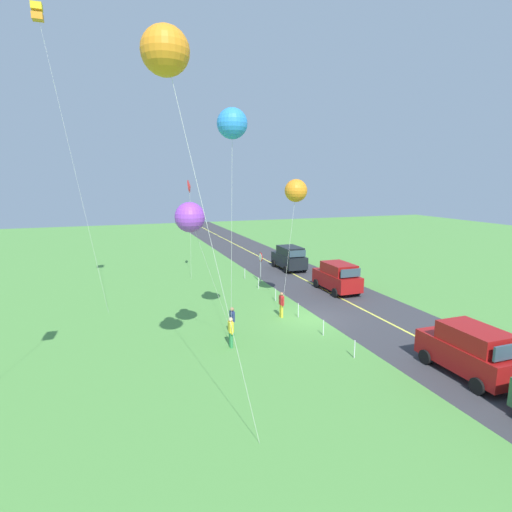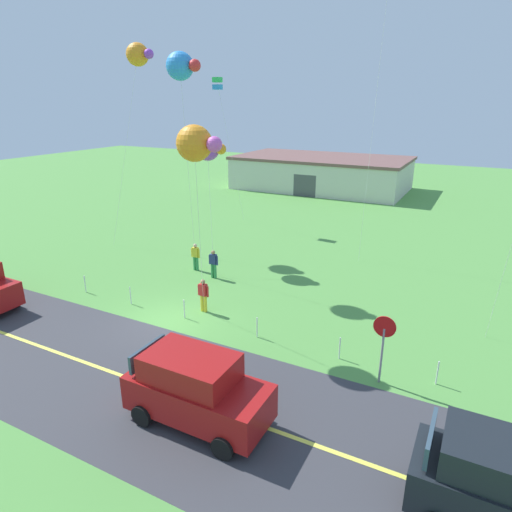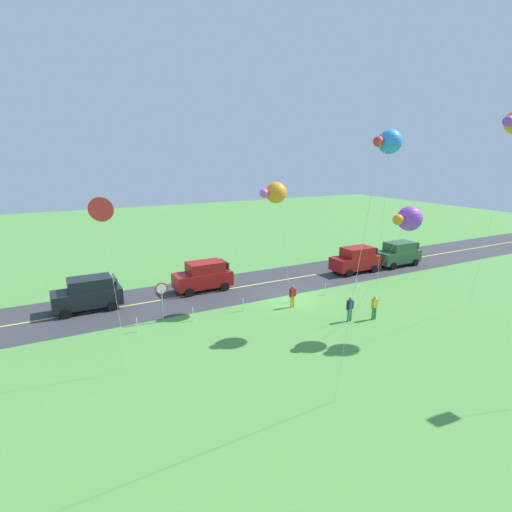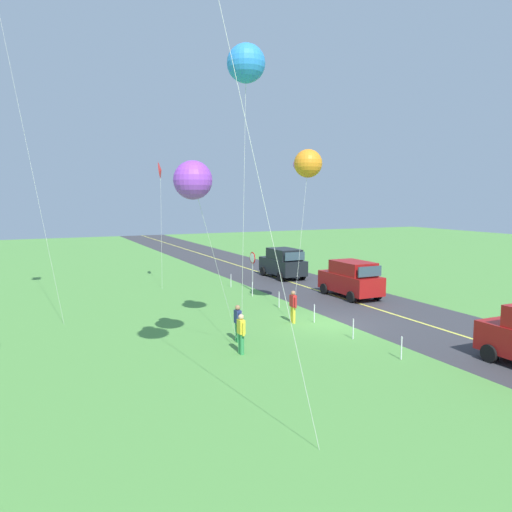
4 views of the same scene
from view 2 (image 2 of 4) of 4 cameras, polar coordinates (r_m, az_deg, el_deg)
The scene contains 21 objects.
ground_plane at distance 20.43m, azimuth -11.36°, elevation -8.43°, with size 120.00×120.00×0.10m, color #549342.
asphalt_road at distance 17.93m, azimuth -19.52°, elevation -13.29°, with size 120.00×7.00×0.00m, color #38383D.
road_centre_stripe at distance 17.93m, azimuth -19.52°, elevation -13.28°, with size 120.00×0.16×0.00m, color #E5E04C.
car_suv_foreground at distance 14.06m, azimuth -7.69°, elevation -16.46°, with size 4.40×2.12×2.24m.
car_parked_east_near at distance 12.57m, azimuth 29.91°, elevation -24.43°, with size 4.40×2.12×2.24m.
stop_sign at distance 15.85m, azimuth 16.03°, elevation -9.88°, with size 0.76×0.08×2.56m.
person_adult_near at distance 25.80m, azimuth -7.75°, elevation -0.00°, with size 0.58×0.22×1.60m.
person_adult_companion at distance 24.56m, azimuth -5.47°, elevation -0.92°, with size 0.58×0.22×1.60m.
person_child_watcher at distance 20.75m, azimuth -6.76°, elevation -4.90°, with size 0.58×0.22×1.60m.
kite_red_low at distance 24.51m, azimuth -9.59°, elevation 22.86°, with size 1.90×1.40×11.64m.
kite_blue_mid at distance 26.18m, azimuth -6.10°, elevation 13.54°, with size 2.48×3.18×7.43m.
kite_yellow_high at distance 17.59m, azimuth -7.73°, elevation 14.09°, with size 1.92×1.89×8.48m.
kite_pink_drift at distance 31.19m, azimuth -14.84°, elevation 23.67°, with size 2.60×3.06×12.70m.
kite_orange_near at distance 35.22m, azimuth -4.95°, elevation 21.10°, with size 1.67×1.61×10.91m.
warehouse_distant at distance 50.46m, azimuth 8.38°, elevation 10.52°, with size 18.36×10.20×3.50m.
fence_post_0 at distance 24.40m, azimuth -21.03°, elevation -3.37°, with size 0.05×0.05×0.90m, color silver.
fence_post_1 at distance 22.32m, azimuth -15.77°, elevation -4.89°, with size 0.05×0.05×0.90m, color silver.
fence_post_2 at distance 20.42m, azimuth -9.17°, elevation -6.72°, with size 0.05×0.05×0.90m, color silver.
fence_post_3 at distance 18.64m, azimuth 0.13°, elevation -9.13°, with size 0.05×0.05×0.90m, color silver.
fence_post_4 at distance 17.51m, azimuth 10.66°, elevation -11.53°, with size 0.05×0.05×0.90m, color silver.
fence_post_5 at distance 17.06m, azimuth 22.21°, elevation -13.68°, with size 0.05×0.05×0.90m, color silver.
Camera 2 is at (11.72, -13.84, 9.35)m, focal length 31.24 mm.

